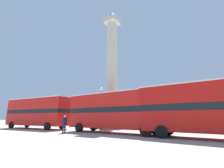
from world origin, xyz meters
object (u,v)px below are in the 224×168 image
object	(u,v)px
street_lamp	(101,102)
pedestrian_near_lamp	(64,123)
monument_column	(112,82)
bus_a	(218,107)
bus_c	(37,112)
bus_b	(114,110)
equestrian_statue	(192,118)

from	to	relation	value
street_lamp	pedestrian_near_lamp	distance (m)	6.63
monument_column	bus_a	world-z (taller)	monument_column
street_lamp	pedestrian_near_lamp	size ratio (longest dim) A/B	3.17
bus_c	monument_column	bearing A→B (deg)	30.04
bus_b	equestrian_statue	size ratio (longest dim) A/B	1.91
monument_column	pedestrian_near_lamp	bearing A→B (deg)	-92.03
equestrian_statue	street_lamp	world-z (taller)	equestrian_statue
equestrian_statue	pedestrian_near_lamp	size ratio (longest dim) A/B	3.23
equestrian_statue	pedestrian_near_lamp	bearing A→B (deg)	-105.13
monument_column	street_lamp	world-z (taller)	monument_column
monument_column	bus_c	xyz separation A→B (m)	(-9.21, -6.39, -4.80)
monument_column	bus_c	world-z (taller)	monument_column
equestrian_statue	street_lamp	distance (m)	13.73
monument_column	bus_c	size ratio (longest dim) A/B	1.75
bus_a	pedestrian_near_lamp	world-z (taller)	bus_a
equestrian_statue	bus_a	bearing A→B (deg)	-56.33
monument_column	bus_a	distance (m)	15.29
street_lamp	bus_c	bearing A→B (deg)	-159.00
bus_a	street_lamp	distance (m)	13.61
monument_column	bus_b	world-z (taller)	monument_column
bus_b	street_lamp	distance (m)	5.09
monument_column	street_lamp	bearing A→B (deg)	-90.42
street_lamp	pedestrian_near_lamp	xyz separation A→B (m)	(-0.30, -6.07, -2.64)
bus_c	equestrian_statue	world-z (taller)	equestrian_statue
bus_b	bus_c	distance (m)	13.11
bus_a	pedestrian_near_lamp	size ratio (longest dim) A/B	6.27
street_lamp	monument_column	bearing A→B (deg)	89.58
bus_b	bus_c	size ratio (longest dim) A/B	1.00
monument_column	bus_b	size ratio (longest dim) A/B	1.76
bus_a	equestrian_statue	world-z (taller)	equestrian_statue
bus_a	equestrian_statue	distance (m)	12.22
bus_b	street_lamp	bearing A→B (deg)	144.21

